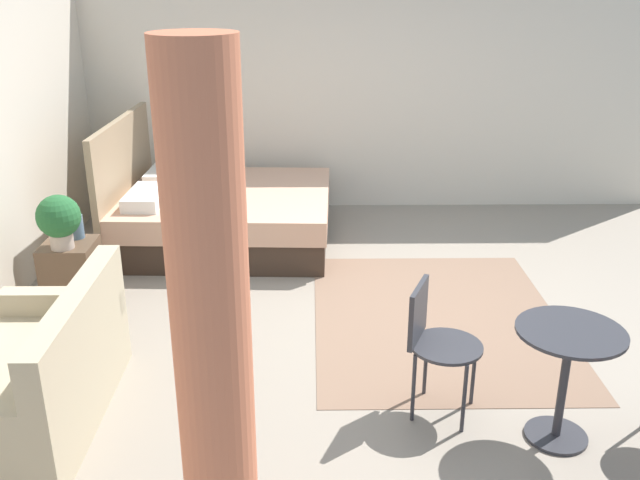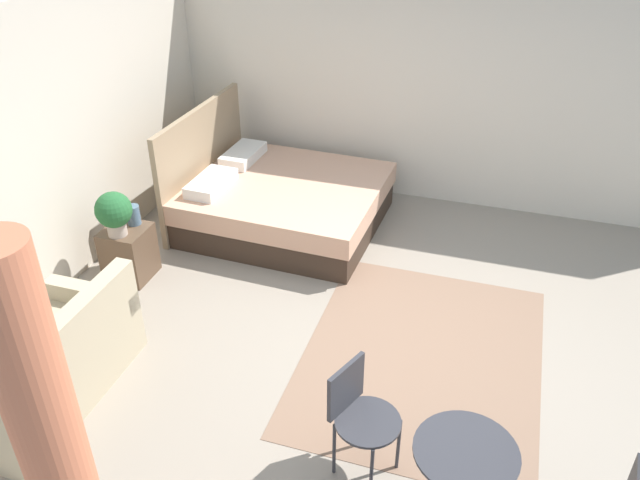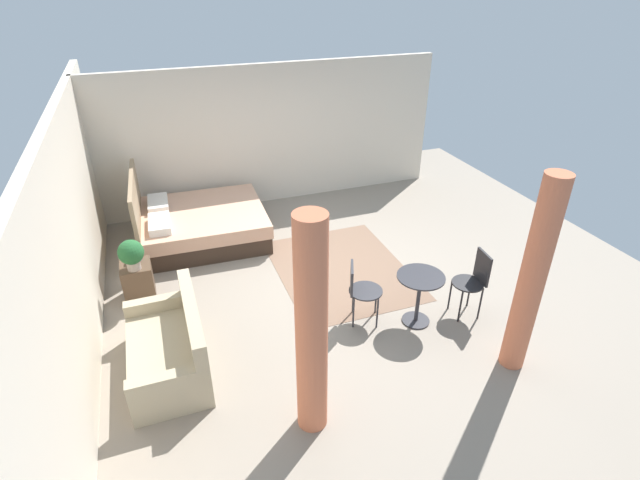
{
  "view_description": "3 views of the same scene",
  "coord_description": "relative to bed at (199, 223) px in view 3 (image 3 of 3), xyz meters",
  "views": [
    {
      "loc": [
        -4.86,
        0.74,
        2.54
      ],
      "look_at": [
        -0.17,
        0.67,
        0.71
      ],
      "focal_mm": 39.17,
      "sensor_mm": 36.0,
      "label": 1
    },
    {
      "loc": [
        -4.05,
        -0.63,
        3.57
      ],
      "look_at": [
        0.1,
        0.69,
        0.87
      ],
      "focal_mm": 35.84,
      "sensor_mm": 36.0,
      "label": 2
    },
    {
      "loc": [
        -5.74,
        2.19,
        4.03
      ],
      "look_at": [
        -0.39,
        0.24,
        0.79
      ],
      "focal_mm": 27.14,
      "sensor_mm": 36.0,
      "label": 3
    }
  ],
  "objects": [
    {
      "name": "curtain_right",
      "position": [
        -4.21,
        -0.53,
        0.89
      ],
      "size": [
        0.3,
        0.3,
        2.35
      ],
      "color": "#D1704C",
      "rests_on": "ground"
    },
    {
      "name": "bed",
      "position": [
        0.0,
        0.0,
        0.0
      ],
      "size": [
        1.87,
        2.08,
        1.22
      ],
      "color": "#38281E",
      "rests_on": "ground"
    },
    {
      "name": "cafe_chair_near_window",
      "position": [
        -3.26,
        -3.07,
        0.27
      ],
      "size": [
        0.45,
        0.45,
        0.92
      ],
      "color": "black",
      "rests_on": "ground"
    },
    {
      "name": "vase",
      "position": [
        -1.26,
        0.98,
        0.33
      ],
      "size": [
        0.12,
        0.12,
        0.19
      ],
      "color": "slate",
      "rests_on": "nightstand"
    },
    {
      "name": "ground_plane",
      "position": [
        -1.65,
        -1.64,
        -0.3
      ],
      "size": [
        8.61,
        9.42,
        0.02
      ],
      "primitive_type": "cube",
      "color": "gray"
    },
    {
      "name": "balcony_table",
      "position": [
        -3.17,
        -2.32,
        0.2
      ],
      "size": [
        0.6,
        0.6,
        0.7
      ],
      "color": "#2D2D33",
      "rests_on": "ground"
    },
    {
      "name": "cafe_chair_near_couch",
      "position": [
        -2.88,
        -1.63,
        0.22
      ],
      "size": [
        0.56,
        0.56,
        0.82
      ],
      "color": "#2D2D33",
      "rests_on": "ground"
    },
    {
      "name": "curtain_left",
      "position": [
        -4.21,
        -2.99,
        0.89
      ],
      "size": [
        0.27,
        0.27,
        2.35
      ],
      "color": "#D1704C",
      "rests_on": "ground"
    },
    {
      "name": "nightstand",
      "position": [
        -1.38,
        1.02,
        -0.03
      ],
      "size": [
        0.41,
        0.4,
        0.52
      ],
      "color": "brown",
      "rests_on": "ground"
    },
    {
      "name": "wall_back",
      "position": [
        -1.65,
        1.57,
        1.0
      ],
      "size": [
        8.61,
        0.12,
        2.57
      ],
      "primitive_type": "cube",
      "color": "beige",
      "rests_on": "ground"
    },
    {
      "name": "area_rug",
      "position": [
        -1.69,
        -1.87,
        -0.29
      ],
      "size": [
        2.4,
        1.88,
        0.01
      ],
      "primitive_type": "cube",
      "color": "#7F604C",
      "rests_on": "ground"
    },
    {
      "name": "potted_plant",
      "position": [
        -1.48,
        1.02,
        0.47
      ],
      "size": [
        0.33,
        0.33,
        0.43
      ],
      "color": "tan",
      "rests_on": "nightstand"
    },
    {
      "name": "couch",
      "position": [
        -2.96,
        0.72,
        -0.02
      ],
      "size": [
        1.48,
        0.82,
        0.84
      ],
      "color": "tan",
      "rests_on": "ground"
    },
    {
      "name": "wall_right",
      "position": [
        1.15,
        -1.64,
        1.0
      ],
      "size": [
        0.12,
        6.42,
        2.57
      ],
      "primitive_type": "cube",
      "color": "beige",
      "rests_on": "ground"
    }
  ]
}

